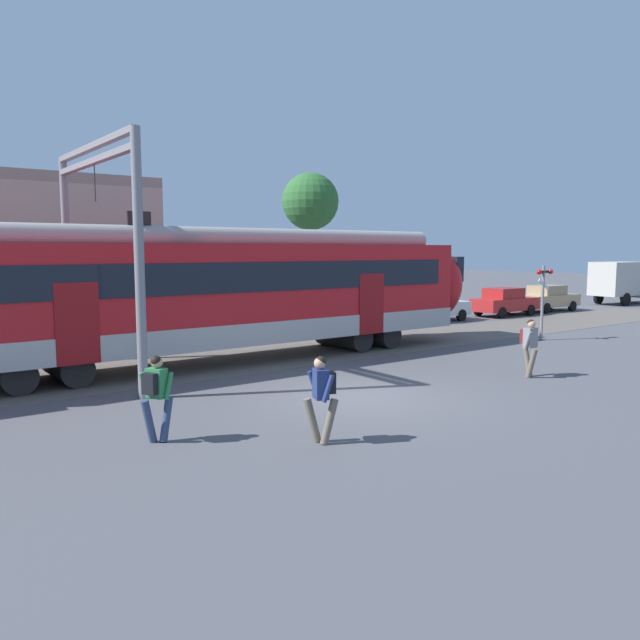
{
  "coord_description": "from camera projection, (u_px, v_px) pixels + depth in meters",
  "views": [
    {
      "loc": [
        -9.76,
        -11.61,
        3.62
      ],
      "look_at": [
        0.9,
        2.79,
        1.6
      ],
      "focal_mm": 35.0,
      "sensor_mm": 36.0,
      "label": 1
    }
  ],
  "objects": [
    {
      "name": "parked_car_white",
      "position": [
        433.0,
        306.0,
        31.52
      ],
      "size": [
        4.05,
        1.86,
        1.54
      ],
      "color": "silver",
      "rests_on": "ground"
    },
    {
      "name": "parked_car_red",
      "position": [
        505.0,
        302.0,
        34.3
      ],
      "size": [
        4.02,
        1.8,
        1.54
      ],
      "color": "#B22323",
      "rests_on": "ground"
    },
    {
      "name": "pedestrian_grey",
      "position": [
        530.0,
        343.0,
        17.71
      ],
      "size": [
        0.55,
        0.63,
        1.67
      ],
      "color": "#6B6051",
      "rests_on": "ground"
    },
    {
      "name": "ground_plane",
      "position": [
        358.0,
        397.0,
        15.44
      ],
      "size": [
        160.0,
        160.0,
        0.0
      ],
      "primitive_type": "plane",
      "color": "#515156"
    },
    {
      "name": "catenary_gantry",
      "position": [
        96.0,
        225.0,
        17.35
      ],
      "size": [
        0.24,
        6.64,
        6.53
      ],
      "color": "gray",
      "rests_on": "ground"
    },
    {
      "name": "pedestrian_green",
      "position": [
        156.0,
        391.0,
        11.66
      ],
      "size": [
        0.71,
        0.51,
        1.67
      ],
      "color": "navy",
      "rests_on": "ground"
    },
    {
      "name": "crossing_signal",
      "position": [
        543.0,
        290.0,
        24.86
      ],
      "size": [
        0.96,
        0.22,
        3.0
      ],
      "color": "gray",
      "rests_on": "ground"
    },
    {
      "name": "parked_car_tan",
      "position": [
        548.0,
        298.0,
        36.86
      ],
      "size": [
        4.07,
        1.89,
        1.54
      ],
      "color": "tan",
      "rests_on": "ground"
    },
    {
      "name": "pedestrian_navy",
      "position": [
        322.0,
        392.0,
        11.62
      ],
      "size": [
        0.58,
        0.64,
        1.67
      ],
      "color": "#6B6051",
      "rests_on": "ground"
    },
    {
      "name": "street_tree_right",
      "position": [
        310.0,
        202.0,
        35.73
      ],
      "size": [
        3.27,
        3.27,
        8.01
      ],
      "color": "brown",
      "rests_on": "ground"
    },
    {
      "name": "box_truck",
      "position": [
        623.0,
        281.0,
        41.68
      ],
      "size": [
        5.33,
        2.3,
        2.82
      ],
      "color": "beige",
      "rests_on": "ground"
    }
  ]
}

